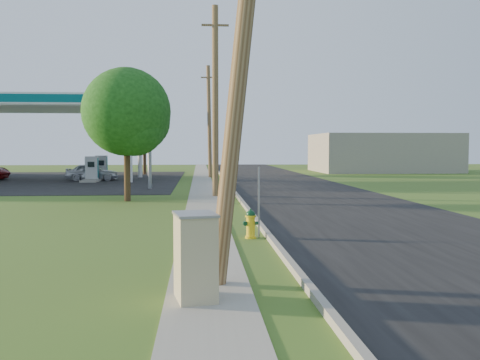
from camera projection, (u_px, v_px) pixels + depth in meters
name	position (u px, v px, depth m)	size (l,w,h in m)	color
ground_plane	(269.00, 271.00, 10.95)	(140.00, 140.00, 0.00)	#455C22
road	(349.00, 211.00, 21.24)	(8.00, 120.00, 0.02)	black
curb	(249.00, 211.00, 20.93)	(0.15, 120.00, 0.15)	gray
sidewalk	(204.00, 213.00, 20.81)	(1.50, 120.00, 0.03)	gray
forecourt	(12.00, 180.00, 41.60)	(26.00, 28.00, 0.02)	black
utility_pole_near	(244.00, 22.00, 9.62)	(1.40, 0.32, 9.48)	brown
utility_pole_mid	(215.00, 101.00, 27.53)	(1.40, 0.32, 9.80)	brown
utility_pole_far	(209.00, 121.00, 45.45)	(1.40, 0.32, 9.50)	brown
sign_post_near	(259.00, 202.00, 15.09)	(0.05, 0.04, 2.00)	gray
sign_post_mid	(233.00, 178.00, 26.83)	(0.05, 0.04, 2.00)	gray
sign_post_far	(223.00, 169.00, 38.98)	(0.05, 0.04, 2.00)	gray
gas_canopy	(37.00, 104.00, 41.40)	(18.18, 9.18, 6.40)	silver
fuel_pump_ne	(92.00, 172.00, 40.05)	(1.20, 3.20, 1.90)	gray
fuel_pump_se	(102.00, 170.00, 44.03)	(1.20, 3.20, 1.90)	gray
price_pylon	(149.00, 100.00, 32.68)	(0.34, 2.04, 6.85)	gray
distant_building	(382.00, 153.00, 56.97)	(14.00, 10.00, 4.00)	gray
tree_verge	(128.00, 115.00, 25.08)	(4.16, 4.16, 6.31)	#3B2516
tree_lot	(145.00, 124.00, 50.53)	(4.87, 4.87, 7.38)	#3B2516
hydrant_near	(251.00, 224.00, 14.95)	(0.43, 0.38, 0.84)	gold
hydrant_mid	(229.00, 190.00, 28.03)	(0.35, 0.32, 0.69)	gold
hydrant_far	(222.00, 179.00, 37.33)	(0.41, 0.36, 0.79)	yellow
utility_cabinet	(195.00, 257.00, 8.80)	(0.80, 0.96, 1.47)	tan
car_silver	(92.00, 172.00, 41.12)	(1.58, 3.93, 1.34)	silver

